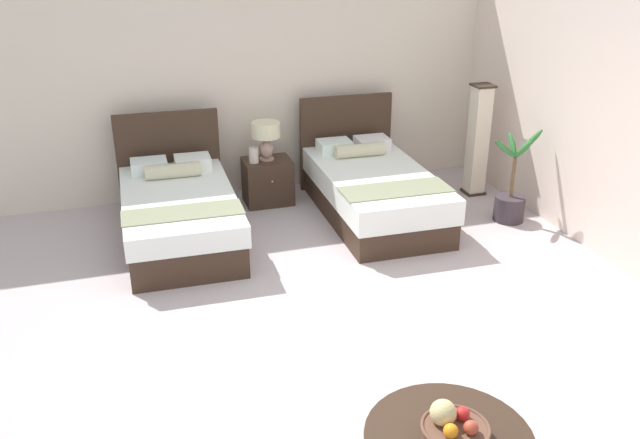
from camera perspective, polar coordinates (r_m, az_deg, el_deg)
The scene contains 11 objects.
ground_plane at distance 5.64m, azimuth 1.86°, elevation -8.98°, with size 9.39×10.22×0.02m, color #BCADAF.
wall_back at distance 8.11m, azimuth -5.76°, elevation 11.82°, with size 9.39×0.12×2.75m, color beige.
wall_side_right at distance 6.82m, azimuth 24.74°, elevation 7.46°, with size 0.12×5.82×2.75m, color beige.
bed_near_window at distance 7.12m, azimuth -11.70°, elevation 0.64°, with size 1.16×2.05×1.11m.
bed_near_corner at distance 7.57m, azimuth 4.40°, elevation 2.54°, with size 1.16×2.14×1.13m.
nightstand at distance 7.93m, azimuth -4.38°, elevation 3.20°, with size 0.54×0.45×0.52m.
table_lamp at distance 7.77m, azimuth -4.54°, elevation 7.07°, with size 0.32×0.32×0.44m.
vase at distance 7.75m, azimuth -5.57°, elevation 5.38°, with size 0.11×0.11×0.18m.
fruit_bowl at distance 3.96m, azimuth 11.13°, elevation -16.73°, with size 0.38×0.38×0.22m.
floor_lamp_corner at distance 8.27m, azimuth 13.06°, elevation 6.45°, with size 0.23×0.23×1.32m.
potted_palm at distance 7.71m, azimuth 15.61°, elevation 1.63°, with size 0.63×0.46×1.02m.
Camera 1 is at (-1.57, -4.47, 3.04)m, focal length 38.32 mm.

